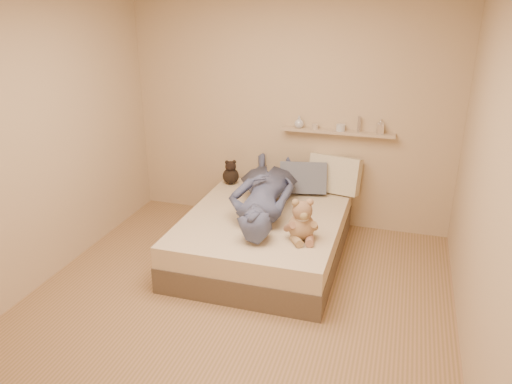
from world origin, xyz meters
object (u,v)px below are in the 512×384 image
(game_console, at_px, (254,225))
(person, at_px, (265,190))
(dark_plush, at_px, (231,174))
(teddy_bear, at_px, (302,223))
(bed, at_px, (264,236))
(pillow_grey, at_px, (303,178))
(wall_shelf, at_px, (338,132))
(pillow_cream, at_px, (335,174))

(game_console, relative_size, person, 0.09)
(dark_plush, bearing_deg, game_console, -61.81)
(teddy_bear, bearing_deg, game_console, -165.04)
(bed, relative_size, teddy_bear, 4.84)
(pillow_grey, bearing_deg, wall_shelf, 34.83)
(teddy_bear, height_order, pillow_grey, teddy_bear)
(pillow_cream, bearing_deg, bed, -123.66)
(teddy_bear, distance_m, pillow_grey, 1.12)
(bed, height_order, teddy_bear, teddy_bear)
(teddy_bear, xyz_separation_m, pillow_grey, (-0.22, 1.10, 0.01))
(person, bearing_deg, bed, 96.98)
(bed, relative_size, pillow_grey, 3.80)
(teddy_bear, bearing_deg, pillow_grey, 101.44)
(pillow_grey, relative_size, wall_shelf, 0.42)
(teddy_bear, xyz_separation_m, wall_shelf, (0.09, 1.32, 0.49))
(teddy_bear, xyz_separation_m, person, (-0.50, 0.55, 0.04))
(bed, xyz_separation_m, dark_plush, (-0.61, 0.72, 0.35))
(pillow_grey, bearing_deg, teddy_bear, -78.56)
(pillow_grey, bearing_deg, pillow_cream, 23.79)
(pillow_cream, distance_m, person, 0.91)
(pillow_grey, relative_size, person, 0.29)
(person, bearing_deg, dark_plush, -54.37)
(wall_shelf, bearing_deg, bed, -121.18)
(bed, distance_m, game_console, 0.63)
(teddy_bear, height_order, pillow_cream, pillow_cream)
(wall_shelf, bearing_deg, teddy_bear, -94.02)
(dark_plush, relative_size, pillow_grey, 0.57)
(bed, relative_size, person, 1.12)
(pillow_cream, bearing_deg, wall_shelf, 91.96)
(bed, height_order, wall_shelf, wall_shelf)
(bed, distance_m, dark_plush, 1.01)
(pillow_grey, height_order, person, person)
(teddy_bear, bearing_deg, pillow_cream, 85.60)
(wall_shelf, bearing_deg, game_console, -109.11)
(dark_plush, relative_size, wall_shelf, 0.24)
(dark_plush, distance_m, person, 0.82)
(teddy_bear, bearing_deg, wall_shelf, 85.98)
(dark_plush, relative_size, person, 0.17)
(bed, xyz_separation_m, person, (-0.04, 0.14, 0.43))
(bed, bearing_deg, pillow_grey, 71.18)
(game_console, xyz_separation_m, teddy_bear, (0.40, 0.11, 0.02))
(game_console, distance_m, person, 0.66)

